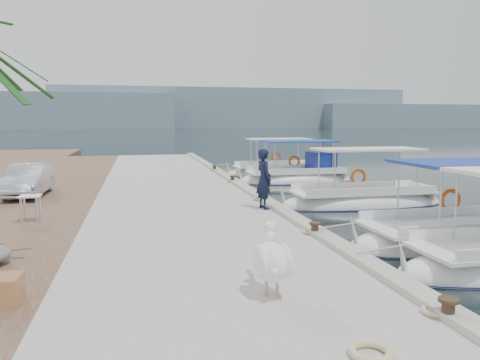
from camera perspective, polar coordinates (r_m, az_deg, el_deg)
The scene contains 16 objects.
ground at distance 15.00m, azimuth 5.39°, elevation -5.38°, with size 400.00×400.00×0.00m, color black.
concrete_quay at distance 19.23m, azimuth -7.78°, elevation -1.87°, with size 6.00×40.00×0.50m, color #999994.
quay_curb at distance 19.60m, azimuth 0.33°, elevation -0.71°, with size 0.44×40.00×0.12m, color #A09B8E.
cobblestone_strip at distance 19.49m, azimuth -22.60°, elevation -2.24°, with size 4.00×40.00×0.50m, color brown.
distant_hills at distance 218.16m, azimuth -3.45°, elevation 8.33°, with size 330.00×60.00×18.00m.
fishing_caique_b at distance 13.84m, azimuth 25.92°, elevation -6.63°, with size 6.74×2.48×2.83m.
fishing_caique_c at distance 18.69m, azimuth 14.65°, elevation -2.69°, with size 6.70×2.08×2.83m.
fishing_caique_d at distance 25.34m, azimuth 7.01°, elevation 0.21°, with size 6.38×2.40×2.83m.
fishing_caique_e at distance 28.34m, azimuth 4.39°, elevation 0.83°, with size 6.12×2.07×2.83m.
mooring_bollards at distance 16.19m, azimuth 2.62°, elevation -1.93°, with size 0.28×20.28×0.33m.
pelican at distance 7.50m, azimuth 3.90°, elevation -9.68°, with size 0.63×1.47×1.13m.
fisherman at distance 14.73m, azimuth 2.94°, elevation 0.14°, with size 0.69×0.45×1.90m, color black.
parked_car at distance 19.01m, azimuth -24.41°, elevation 0.02°, with size 1.26×3.61×1.19m, color #AFB6C8.
wooden_crate at distance 8.09m, azimuth -27.04°, elevation -11.92°, with size 0.55×0.55×0.44m, color brown.
folding_table at distance 14.10m, azimuth -24.20°, elevation -2.56°, with size 0.55×0.55×0.73m.
rope_coil at distance 6.08m, azimuth 15.65°, elevation -19.56°, with size 0.54×0.54×0.10m, color #C6B284.
Camera 1 is at (-4.50, -13.94, 3.26)m, focal length 35.00 mm.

